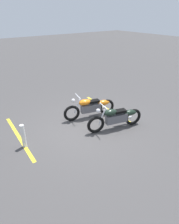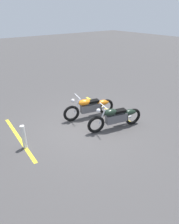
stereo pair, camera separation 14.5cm
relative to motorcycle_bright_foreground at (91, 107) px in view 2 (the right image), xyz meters
name	(u,v)px [view 2 (the right image)]	position (x,y,z in m)	size (l,w,h in m)	color
ground_plane	(87,128)	(0.66, 0.63, -0.46)	(60.00, 60.00, 0.00)	#474444
motorcycle_bright_foreground	(91,107)	(0.00, 0.00, 0.00)	(2.19, 0.75, 1.04)	black
motorcycle_dark_foreground	(117,117)	(-0.22, 1.28, 0.00)	(2.18, 0.78, 1.04)	black
bollard_post	(24,137)	(2.98, 0.36, -0.06)	(0.14, 0.14, 0.81)	white
parking_stripe_near	(106,108)	(-1.06, -0.20, -0.46)	(3.20, 0.12, 0.01)	yellow
parking_stripe_mid	(19,138)	(2.96, -0.31, -0.46)	(3.20, 0.12, 0.01)	yellow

